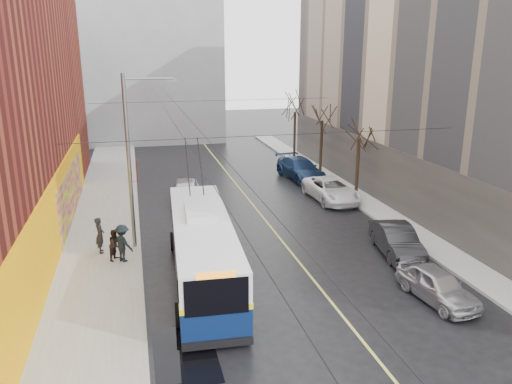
% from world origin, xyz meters
% --- Properties ---
extents(ground, '(140.00, 140.00, 0.00)m').
position_xyz_m(ground, '(0.00, 0.00, 0.00)').
color(ground, black).
rests_on(ground, ground).
extents(sidewalk_left, '(4.00, 60.00, 0.15)m').
position_xyz_m(sidewalk_left, '(-8.00, 12.00, 0.07)').
color(sidewalk_left, gray).
rests_on(sidewalk_left, ground).
extents(sidewalk_right, '(2.00, 60.00, 0.15)m').
position_xyz_m(sidewalk_right, '(9.00, 12.00, 0.07)').
color(sidewalk_right, gray).
rests_on(sidewalk_right, ground).
extents(lane_line, '(0.12, 50.00, 0.01)m').
position_xyz_m(lane_line, '(1.50, 14.00, 0.00)').
color(lane_line, '#BFB74C').
rests_on(lane_line, ground).
extents(building_right, '(14.06, 36.00, 16.00)m').
position_xyz_m(building_right, '(16.99, 14.00, 7.99)').
color(building_right, tan).
rests_on(building_right, ground).
extents(building_far, '(20.50, 12.10, 18.00)m').
position_xyz_m(building_far, '(-6.00, 44.99, 9.02)').
color(building_far, gray).
rests_on(building_far, ground).
extents(streetlight_pole, '(2.65, 0.60, 9.00)m').
position_xyz_m(streetlight_pole, '(-6.14, 10.00, 4.85)').
color(streetlight_pole, slate).
rests_on(streetlight_pole, ground).
extents(catenary_wires, '(18.00, 60.00, 0.22)m').
position_xyz_m(catenary_wires, '(-2.54, 14.77, 6.25)').
color(catenary_wires, black).
extents(tree_near, '(3.20, 3.20, 6.40)m').
position_xyz_m(tree_near, '(9.00, 16.00, 4.98)').
color(tree_near, black).
rests_on(tree_near, ground).
extents(tree_mid, '(3.20, 3.20, 6.68)m').
position_xyz_m(tree_mid, '(9.00, 23.00, 5.25)').
color(tree_mid, black).
rests_on(tree_mid, ground).
extents(tree_far, '(3.20, 3.20, 6.57)m').
position_xyz_m(tree_far, '(9.00, 30.00, 5.14)').
color(tree_far, black).
rests_on(tree_far, ground).
extents(puddle, '(2.13, 3.68, 0.01)m').
position_xyz_m(puddle, '(-4.77, -0.07, 0.00)').
color(puddle, black).
rests_on(puddle, ground).
extents(pigeons_flying, '(2.08, 3.67, 0.66)m').
position_xyz_m(pigeons_flying, '(-2.04, 10.78, 7.35)').
color(pigeons_flying, slate).
extents(trolleybus, '(3.24, 11.82, 5.54)m').
position_xyz_m(trolleybus, '(-3.33, 5.53, 1.54)').
color(trolleybus, '#081943').
rests_on(trolleybus, ground).
extents(parked_car_a, '(2.05, 4.19, 1.38)m').
position_xyz_m(parked_car_a, '(5.80, 1.27, 0.69)').
color(parked_car_a, '#ADADB2').
rests_on(parked_car_a, ground).
extents(parked_car_b, '(2.33, 4.79, 1.51)m').
position_xyz_m(parked_car_b, '(6.61, 6.09, 0.76)').
color(parked_car_b, black).
rests_on(parked_car_b, ground).
extents(parked_car_c, '(2.75, 5.59, 1.53)m').
position_xyz_m(parked_car_c, '(7.00, 15.74, 0.76)').
color(parked_car_c, white).
rests_on(parked_car_c, ground).
extents(parked_car_d, '(3.01, 5.99, 1.67)m').
position_xyz_m(parked_car_d, '(6.84, 21.87, 0.84)').
color(parked_car_d, navy).
rests_on(parked_car_d, ground).
extents(following_car, '(2.49, 4.93, 1.61)m').
position_xyz_m(following_car, '(-2.82, 17.49, 0.81)').
color(following_car, '#BBBBC0').
rests_on(following_car, ground).
extents(pedestrian_a, '(0.51, 0.72, 1.85)m').
position_xyz_m(pedestrian_a, '(-7.97, 9.59, 1.07)').
color(pedestrian_a, black).
rests_on(pedestrian_a, sidewalk_left).
extents(pedestrian_b, '(0.90, 0.95, 1.55)m').
position_xyz_m(pedestrian_b, '(-7.21, 8.46, 0.92)').
color(pedestrian_b, black).
rests_on(pedestrian_b, sidewalk_left).
extents(pedestrian_c, '(1.33, 1.34, 1.86)m').
position_xyz_m(pedestrian_c, '(-6.85, 8.18, 1.08)').
color(pedestrian_c, black).
rests_on(pedestrian_c, sidewalk_left).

